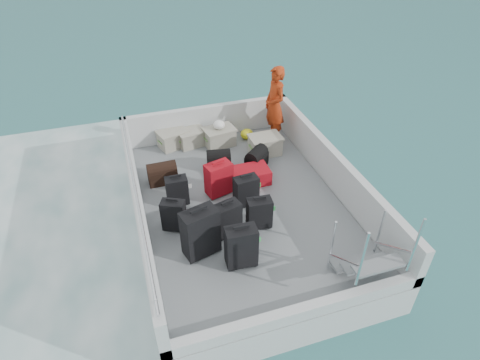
# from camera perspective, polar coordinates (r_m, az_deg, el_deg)

# --- Properties ---
(ground) EXTENTS (160.00, 160.00, 0.00)m
(ground) POSITION_cam_1_polar(r_m,az_deg,el_deg) (7.44, 0.25, -6.82)
(ground) COLOR #195557
(ground) RESTS_ON ground
(ferry_hull) EXTENTS (3.60, 5.00, 0.60)m
(ferry_hull) POSITION_cam_1_polar(r_m,az_deg,el_deg) (7.24, 0.25, -5.09)
(ferry_hull) COLOR silver
(ferry_hull) RESTS_ON ground
(deck) EXTENTS (3.30, 4.70, 0.02)m
(deck) POSITION_cam_1_polar(r_m,az_deg,el_deg) (7.03, 0.26, -3.21)
(deck) COLOR slate
(deck) RESTS_ON ferry_hull
(deck_fittings) EXTENTS (3.60, 5.00, 0.90)m
(deck_fittings) POSITION_cam_1_polar(r_m,az_deg,el_deg) (6.65, 3.97, -1.77)
(deck_fittings) COLOR silver
(deck_fittings) RESTS_ON deck
(suitcase_0) EXTENTS (0.58, 0.42, 0.80)m
(suitcase_0) POSITION_cam_1_polar(r_m,az_deg,el_deg) (5.90, -5.65, -7.52)
(suitcase_0) COLOR black
(suitcase_0) RESTS_ON deck
(suitcase_1) EXTENTS (0.42, 0.34, 0.55)m
(suitcase_1) POSITION_cam_1_polar(r_m,az_deg,el_deg) (6.43, -9.40, -5.02)
(suitcase_1) COLOR black
(suitcase_1) RESTS_ON deck
(suitcase_2) EXTENTS (0.37, 0.23, 0.54)m
(suitcase_2) POSITION_cam_1_polar(r_m,az_deg,el_deg) (6.91, -8.92, -1.58)
(suitcase_2) COLOR black
(suitcase_2) RESTS_ON deck
(suitcase_3) EXTENTS (0.46, 0.28, 0.68)m
(suitcase_3) POSITION_cam_1_polar(r_m,az_deg,el_deg) (5.76, 0.17, -9.53)
(suitcase_3) COLOR black
(suitcase_3) RESTS_ON deck
(suitcase_4) EXTENTS (0.45, 0.33, 0.60)m
(suitcase_4) POSITION_cam_1_polar(r_m,az_deg,el_deg) (6.24, -1.77, -5.64)
(suitcase_4) COLOR black
(suitcase_4) RESTS_ON deck
(suitcase_5) EXTENTS (0.51, 0.38, 0.63)m
(suitcase_5) POSITION_cam_1_polar(r_m,az_deg,el_deg) (7.04, -3.04, 0.11)
(suitcase_5) COLOR #B40D19
(suitcase_5) RESTS_ON deck
(suitcase_6) EXTENTS (0.41, 0.26, 0.54)m
(suitcase_6) POSITION_cam_1_polar(r_m,az_deg,el_deg) (6.39, 2.76, -4.79)
(suitcase_6) COLOR black
(suitcase_6) RESTS_ON deck
(suitcase_7) EXTENTS (0.42, 0.27, 0.57)m
(suitcase_7) POSITION_cam_1_polar(r_m,az_deg,el_deg) (6.80, 0.87, -1.63)
(suitcase_7) COLOR black
(suitcase_7) RESTS_ON deck
(suitcase_8) EXTENTS (0.71, 0.47, 0.28)m
(suitcase_8) POSITION_cam_1_polar(r_m,az_deg,el_deg) (7.41, 1.41, 0.63)
(suitcase_8) COLOR #B40D19
(suitcase_8) RESTS_ON deck
(duffel_0) EXTENTS (0.53, 0.31, 0.32)m
(duffel_0) POSITION_cam_1_polar(r_m,az_deg,el_deg) (7.54, -10.96, 0.75)
(duffel_0) COLOR black
(duffel_0) RESTS_ON deck
(duffel_1) EXTENTS (0.49, 0.37, 0.32)m
(duffel_1) POSITION_cam_1_polar(r_m,az_deg,el_deg) (7.76, -3.03, 2.63)
(duffel_1) COLOR black
(duffel_1) RESTS_ON deck
(duffel_2) EXTENTS (0.54, 0.52, 0.32)m
(duffel_2) POSITION_cam_1_polar(r_m,az_deg,el_deg) (7.81, 2.36, 2.87)
(duffel_2) COLOR black
(duffel_2) RESTS_ON deck
(crate_0) EXTENTS (0.65, 0.54, 0.34)m
(crate_0) POSITION_cam_1_polar(r_m,az_deg,el_deg) (8.56, -9.51, 5.72)
(crate_0) COLOR #A8A692
(crate_0) RESTS_ON deck
(crate_1) EXTENTS (0.60, 0.47, 0.32)m
(crate_1) POSITION_cam_1_polar(r_m,az_deg,el_deg) (8.55, -6.90, 5.90)
(crate_1) COLOR #A8A692
(crate_1) RESTS_ON deck
(crate_2) EXTENTS (0.66, 0.51, 0.36)m
(crate_2) POSITION_cam_1_polar(r_m,az_deg,el_deg) (8.50, -2.94, 6.07)
(crate_2) COLOR #A8A692
(crate_2) RESTS_ON deck
(crate_3) EXTENTS (0.62, 0.43, 0.37)m
(crate_3) POSITION_cam_1_polar(r_m,az_deg,el_deg) (8.22, 3.60, 4.91)
(crate_3) COLOR #A8A692
(crate_3) RESTS_ON deck
(yellow_bag) EXTENTS (0.28, 0.26, 0.22)m
(yellow_bag) POSITION_cam_1_polar(r_m,az_deg,el_deg) (8.75, 0.99, 6.55)
(yellow_bag) COLOR #CFCD17
(yellow_bag) RESTS_ON deck
(white_bag) EXTENTS (0.24, 0.24, 0.18)m
(white_bag) POSITION_cam_1_polar(r_m,az_deg,el_deg) (8.37, -2.99, 7.67)
(white_bag) COLOR white
(white_bag) RESTS_ON crate_2
(passenger) EXTENTS (0.44, 0.63, 1.63)m
(passenger) POSITION_cam_1_polar(r_m,az_deg,el_deg) (8.41, 4.95, 10.53)
(passenger) COLOR #ED4216
(passenger) RESTS_ON deck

